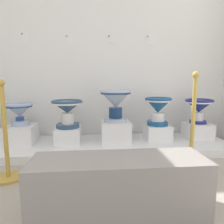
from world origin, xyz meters
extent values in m
cube|color=white|center=(1.81, 3.02, 1.64)|extent=(3.82, 0.06, 3.29)
cube|color=white|center=(1.81, 2.52, 0.05)|extent=(3.12, 0.91, 0.10)
cube|color=white|center=(0.54, 2.58, 0.22)|extent=(0.38, 0.39, 0.25)
cylinder|color=#A6B6D4|center=(0.54, 2.58, 0.38)|extent=(0.23, 0.23, 0.07)
cylinder|color=#254789|center=(0.54, 2.58, 0.44)|extent=(0.11, 0.11, 0.05)
cone|color=#A6B6D4|center=(0.54, 2.58, 0.54)|extent=(0.33, 0.33, 0.17)
cylinder|color=#254789|center=(0.54, 2.58, 0.61)|extent=(0.33, 0.33, 0.03)
torus|color=#A6B6D4|center=(0.54, 2.58, 0.63)|extent=(0.35, 0.35, 0.04)
cylinder|color=#254789|center=(0.54, 2.58, 0.62)|extent=(0.23, 0.23, 0.01)
cube|color=white|center=(1.17, 2.55, 0.20)|extent=(0.33, 0.34, 0.21)
cylinder|color=#304D6E|center=(1.17, 2.55, 0.34)|extent=(0.31, 0.31, 0.05)
cylinder|color=white|center=(1.17, 2.55, 0.43)|extent=(0.16, 0.16, 0.14)
cone|color=#304D6E|center=(1.17, 2.55, 0.58)|extent=(0.40, 0.40, 0.15)
cylinder|color=white|center=(1.17, 2.55, 0.64)|extent=(0.40, 0.40, 0.03)
torus|color=#304D6E|center=(1.17, 2.55, 0.66)|extent=(0.41, 0.41, 0.04)
cylinder|color=white|center=(1.17, 2.55, 0.66)|extent=(0.28, 0.28, 0.01)
cube|color=white|center=(1.82, 2.57, 0.23)|extent=(0.39, 0.37, 0.28)
cylinder|color=silver|center=(1.82, 2.57, 0.40)|extent=(0.32, 0.32, 0.05)
cylinder|color=navy|center=(1.82, 2.57, 0.50)|extent=(0.18, 0.18, 0.15)
cone|color=silver|center=(1.82, 2.57, 0.68)|extent=(0.42, 0.42, 0.22)
cylinder|color=navy|center=(1.82, 2.57, 0.77)|extent=(0.41, 0.41, 0.03)
torus|color=silver|center=(1.82, 2.57, 0.79)|extent=(0.42, 0.42, 0.04)
cylinder|color=navy|center=(1.82, 2.57, 0.79)|extent=(0.29, 0.29, 0.01)
cube|color=white|center=(2.42, 2.60, 0.20)|extent=(0.34, 0.33, 0.21)
cylinder|color=#1C5287|center=(2.42, 2.60, 0.34)|extent=(0.29, 0.29, 0.06)
cylinder|color=white|center=(2.42, 2.60, 0.43)|extent=(0.19, 0.19, 0.12)
cone|color=#1C5287|center=(2.42, 2.60, 0.58)|extent=(0.36, 0.36, 0.20)
cylinder|color=white|center=(2.42, 2.60, 0.66)|extent=(0.35, 0.35, 0.03)
torus|color=#1C5287|center=(2.42, 2.60, 0.68)|extent=(0.37, 0.37, 0.04)
cylinder|color=white|center=(2.42, 2.60, 0.68)|extent=(0.25, 0.25, 0.01)
cube|color=white|center=(3.03, 2.61, 0.21)|extent=(0.35, 0.34, 0.23)
cylinder|color=navy|center=(3.03, 2.61, 0.34)|extent=(0.23, 0.23, 0.04)
cylinder|color=white|center=(3.03, 2.61, 0.42)|extent=(0.14, 0.14, 0.12)
cone|color=navy|center=(3.03, 2.61, 0.57)|extent=(0.38, 0.38, 0.17)
cylinder|color=white|center=(3.03, 2.61, 0.64)|extent=(0.38, 0.38, 0.03)
torus|color=navy|center=(3.03, 2.61, 0.66)|extent=(0.39, 0.39, 0.04)
cylinder|color=white|center=(3.03, 2.61, 0.65)|extent=(0.27, 0.27, 0.01)
cube|color=white|center=(0.53, 2.99, 1.57)|extent=(0.10, 0.01, 0.12)
cube|color=slate|center=(0.50, 2.99, 1.61)|extent=(0.02, 0.01, 0.02)
cube|color=white|center=(1.16, 2.99, 1.54)|extent=(0.09, 0.01, 0.15)
cube|color=#5B9E4C|center=(1.13, 2.99, 1.58)|extent=(0.02, 0.01, 0.02)
cube|color=white|center=(1.79, 2.99, 1.56)|extent=(0.11, 0.01, 0.12)
cube|color=slate|center=(1.76, 2.99, 1.60)|extent=(0.02, 0.01, 0.02)
cube|color=white|center=(2.39, 2.99, 1.56)|extent=(0.13, 0.01, 0.16)
cube|color=#5B9E4C|center=(2.35, 2.99, 1.60)|extent=(0.02, 0.01, 0.02)
cylinder|color=gold|center=(0.70, 1.75, 0.01)|extent=(0.27, 0.27, 0.02)
cylinder|color=gold|center=(0.70, 1.75, 0.45)|extent=(0.04, 0.04, 0.85)
sphere|color=gold|center=(0.70, 1.75, 0.91)|extent=(0.06, 0.06, 0.06)
cylinder|color=gold|center=(2.46, 1.66, 0.01)|extent=(0.23, 0.23, 0.02)
cylinder|color=gold|center=(2.46, 1.66, 0.49)|extent=(0.04, 0.04, 0.93)
sphere|color=gold|center=(2.46, 1.66, 0.98)|extent=(0.06, 0.06, 0.06)
cube|color=gray|center=(1.69, 1.17, 0.20)|extent=(1.20, 0.36, 0.40)
camera|label=1|loc=(1.52, -0.12, 0.91)|focal=31.93mm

